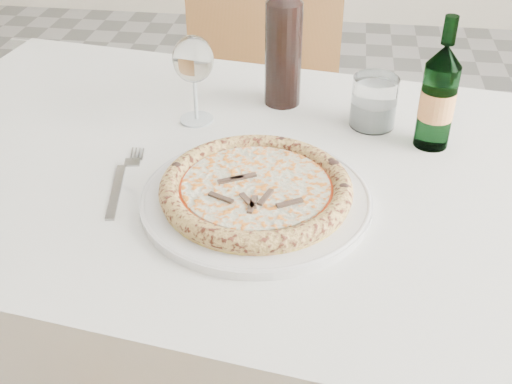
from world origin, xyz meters
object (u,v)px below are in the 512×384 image
plate (256,198)px  wine_glass (193,61)px  chair_far (266,85)px  pizza (256,189)px  tumbler (374,105)px  beer_bottle (438,97)px  dining_table (264,214)px  wine_bottle (283,43)px

plate → wine_glass: size_ratio=2.14×
chair_far → pizza: chair_far is taller
chair_far → wine_glass: size_ratio=5.77×
tumbler → beer_bottle: (0.10, -0.06, 0.05)m
beer_bottle → pizza: bearing=-142.0°
chair_far → wine_glass: chair_far is taller
plate → wine_glass: (-0.14, 0.24, 0.11)m
pizza → tumbler: (0.17, 0.27, 0.01)m
pizza → chair_far: bearing=96.0°
dining_table → chair_far: chair_far is taller
pizza → tumbler: bearing=57.3°
pizza → beer_bottle: 0.35m
plate → pizza: (-0.00, -0.00, 0.02)m
chair_far → plate: (0.09, -0.88, 0.23)m
dining_table → beer_bottle: 0.35m
chair_far → beer_bottle: beer_bottle is taller
dining_table → plate: bearing=-90.0°
wine_bottle → pizza: bearing=-90.6°
plate → wine_bottle: bearing=89.4°
pizza → wine_glass: 0.30m
plate → tumbler: size_ratio=3.80×
wine_glass → tumbler: wine_glass is taller
dining_table → pizza: size_ratio=5.07×
wine_glass → dining_table: bearing=-44.9°
pizza → wine_bottle: bearing=89.4°
plate → beer_bottle: beer_bottle is taller
wine_glass → tumbler: (0.32, 0.03, -0.08)m
wine_bottle → tumbler: bearing=-21.6°
dining_table → chair_far: 0.79m
dining_table → tumbler: tumbler is taller
plate → wine_glass: 0.30m
wine_bottle → wine_glass: bearing=-147.2°
dining_table → beer_bottle: (0.27, 0.11, 0.19)m
chair_far → tumbler: chair_far is taller
pizza → wine_glass: bearing=120.6°
chair_far → wine_bottle: bearing=-79.9°
dining_table → wine_glass: size_ratio=9.01×
chair_far → wine_glass: (-0.05, -0.64, 0.34)m
plate → tumbler: 0.32m
chair_far → wine_bottle: size_ratio=3.35×
tumbler → wine_bottle: size_ratio=0.33×
dining_table → pizza: pizza is taller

